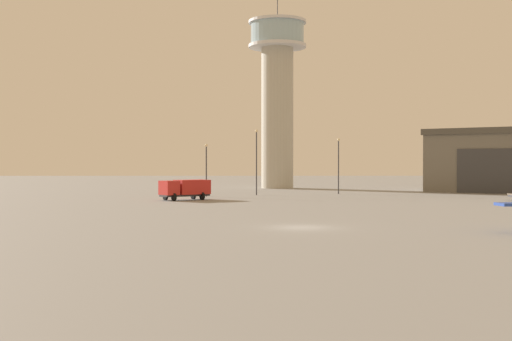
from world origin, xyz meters
The scene contains 6 objects.
ground_plane centered at (0.00, 0.00, 0.00)m, with size 400.00×400.00×0.00m, color gray.
control_tower centered at (1.49, 77.16, 18.98)m, with size 10.95×10.95×35.82m.
truck_box_red centered at (-12.17, 36.78, 1.53)m, with size 6.67×5.75×2.60m.
light_post_east centered at (-2.79, 49.95, 5.76)m, with size 0.44×0.44×9.81m.
light_post_north centered at (10.00, 53.73, 5.15)m, with size 0.44×0.44×8.64m.
light_post_centre centered at (-10.03, 45.93, 4.57)m, with size 0.44×0.44×7.55m.
Camera 1 is at (-3.92, -49.53, 4.81)m, focal length 46.79 mm.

